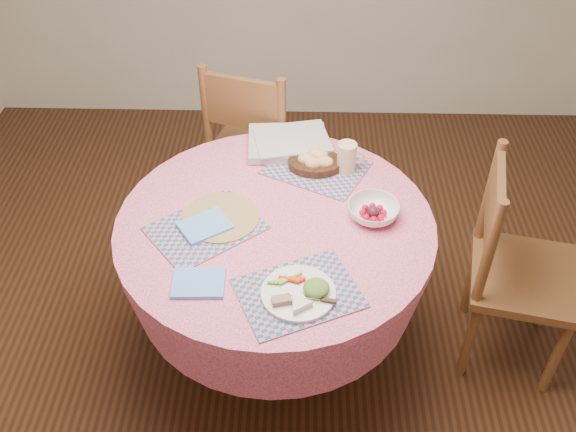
% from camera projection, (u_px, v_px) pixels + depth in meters
% --- Properties ---
extents(ground, '(4.00, 4.00, 0.00)m').
position_uv_depth(ground, '(277.00, 342.00, 2.97)').
color(ground, '#331C0F').
rests_on(ground, ground).
extents(dining_table, '(1.24, 1.24, 0.75)m').
position_uv_depth(dining_table, '(276.00, 257.00, 2.60)').
color(dining_table, pink).
rests_on(dining_table, ground).
extents(chair_right, '(0.52, 0.54, 0.98)m').
position_uv_depth(chair_right, '(513.00, 266.00, 2.62)').
color(chair_right, brown).
rests_on(chair_right, ground).
extents(chair_back, '(0.57, 0.56, 1.00)m').
position_uv_depth(chair_back, '(256.00, 144.00, 3.26)').
color(chair_back, brown).
rests_on(chair_back, ground).
extents(placemat_front, '(0.49, 0.44, 0.01)m').
position_uv_depth(placemat_front, '(299.00, 293.00, 2.19)').
color(placemat_front, '#126A65').
rests_on(placemat_front, dining_table).
extents(placemat_left, '(0.50, 0.49, 0.01)m').
position_uv_depth(placemat_left, '(206.00, 228.00, 2.44)').
color(placemat_left, '#126A65').
rests_on(placemat_left, dining_table).
extents(placemat_back, '(0.49, 0.45, 0.01)m').
position_uv_depth(placemat_back, '(316.00, 168.00, 2.73)').
color(placemat_back, '#126A65').
rests_on(placemat_back, dining_table).
extents(wicker_trivet, '(0.30, 0.30, 0.01)m').
position_uv_depth(wicker_trivet, '(221.00, 217.00, 2.48)').
color(wicker_trivet, olive).
rests_on(wicker_trivet, dining_table).
extents(napkin_near, '(0.18, 0.15, 0.01)m').
position_uv_depth(napkin_near, '(198.00, 283.00, 2.22)').
color(napkin_near, '#609BF7').
rests_on(napkin_near, dining_table).
extents(napkin_far, '(0.23, 0.22, 0.01)m').
position_uv_depth(napkin_far, '(205.00, 226.00, 2.43)').
color(napkin_far, '#609BF7').
rests_on(napkin_far, placemat_left).
extents(dinner_plate, '(0.26, 0.26, 0.05)m').
position_uv_depth(dinner_plate, '(301.00, 293.00, 2.17)').
color(dinner_plate, white).
rests_on(dinner_plate, placemat_front).
extents(bread_bowl, '(0.23, 0.23, 0.08)m').
position_uv_depth(bread_bowl, '(315.00, 161.00, 2.71)').
color(bread_bowl, black).
rests_on(bread_bowl, placemat_back).
extents(latte_mug, '(0.12, 0.08, 0.13)m').
position_uv_depth(latte_mug, '(347.00, 157.00, 2.67)').
color(latte_mug, beige).
rests_on(latte_mug, placemat_back).
extents(fruit_bowl, '(0.26, 0.26, 0.06)m').
position_uv_depth(fruit_bowl, '(373.00, 211.00, 2.47)').
color(fruit_bowl, white).
rests_on(fruit_bowl, dining_table).
extents(newspaper_stack, '(0.38, 0.31, 0.04)m').
position_uv_depth(newspaper_stack, '(288.00, 142.00, 2.83)').
color(newspaper_stack, silver).
rests_on(newspaper_stack, dining_table).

